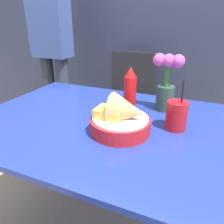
# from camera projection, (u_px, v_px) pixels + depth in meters

# --- Properties ---
(wall_window) EXTENTS (7.00, 0.06, 2.60)m
(wall_window) POSITION_uv_depth(u_px,v_px,m) (164.00, 0.00, 1.82)
(wall_window) COLOR #2D334C
(wall_window) RESTS_ON ground_plane
(dining_table) EXTENTS (1.22, 0.89, 0.73)m
(dining_table) POSITION_uv_depth(u_px,v_px,m) (103.00, 136.00, 1.07)
(dining_table) COLOR #233893
(dining_table) RESTS_ON ground_plane
(chair_far_window) EXTENTS (0.40, 0.40, 0.90)m
(chair_far_window) POSITION_uv_depth(u_px,v_px,m) (130.00, 98.00, 1.90)
(chair_far_window) COLOR black
(chair_far_window) RESTS_ON ground_plane
(food_basket) EXTENTS (0.25, 0.25, 0.17)m
(food_basket) POSITION_uv_depth(u_px,v_px,m) (122.00, 119.00, 0.90)
(food_basket) COLOR red
(food_basket) RESTS_ON dining_table
(ketchup_bottle) EXTENTS (0.06, 0.06, 0.23)m
(ketchup_bottle) POSITION_uv_depth(u_px,v_px,m) (130.00, 90.00, 1.10)
(ketchup_bottle) COLOR red
(ketchup_bottle) RESTS_ON dining_table
(drink_cup) EXTENTS (0.09, 0.09, 0.23)m
(drink_cup) POSITION_uv_depth(u_px,v_px,m) (176.00, 116.00, 0.93)
(drink_cup) COLOR red
(drink_cup) RESTS_ON dining_table
(flower_vase) EXTENTS (0.15, 0.09, 0.29)m
(flower_vase) POSITION_uv_depth(u_px,v_px,m) (166.00, 82.00, 1.09)
(flower_vase) COLOR #2D4738
(flower_vase) RESTS_ON dining_table
(person_standing) EXTENTS (0.32, 0.20, 1.76)m
(person_standing) POSITION_uv_depth(u_px,v_px,m) (51.00, 36.00, 1.82)
(person_standing) COLOR #2D3347
(person_standing) RESTS_ON ground_plane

